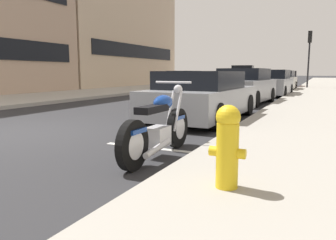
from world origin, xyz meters
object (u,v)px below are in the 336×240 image
Objects in this scene: parked_car_behind_motorcycle at (244,87)px; traffic_signal_near_corner at (309,47)px; parked_car_near_corner at (280,81)px; crossing_truck at (250,76)px; parked_car_mid_block at (271,83)px; parked_motorcycle at (159,128)px; fire_hydrant at (228,144)px; car_opposite_curb at (183,81)px; parked_car_second_in_row at (285,80)px; parked_car_far_down_curb at (203,96)px.

traffic_signal_near_corner reaches higher than parked_car_behind_motorcycle.
parked_car_near_corner is 0.80× the size of crossing_truck.
parked_motorcycle is at bearing -177.15° from parked_car_mid_block.
parked_car_near_corner reaches higher than fire_hydrant.
parked_car_behind_motorcycle is 10.22m from car_opposite_curb.
car_opposite_curb is (17.39, 6.78, 0.22)m from parked_motorcycle.
parked_car_near_corner is (10.56, -0.28, -0.02)m from parked_car_behind_motorcycle.
traffic_signal_near_corner reaches higher than car_opposite_curb.
parked_motorcycle is 25.01m from parked_car_second_in_row.
parked_car_far_down_curb is 5.16m from parked_car_behind_motorcycle.
parked_car_mid_block reaches higher than parked_car_second_in_row.
fire_hydrant is at bearing -178.89° from parked_car_second_in_row.
parked_car_second_in_row is (20.98, -0.10, 0.03)m from parked_car_far_down_curb.
car_opposite_curb is at bearing 111.74° from parked_car_near_corner.
traffic_signal_near_corner is (22.83, -1.21, 2.72)m from parked_motorcycle.
parked_car_mid_block is (4.96, -0.43, -0.01)m from parked_car_behind_motorcycle.
parked_car_near_corner is at bearing 152.25° from traffic_signal_near_corner.
parked_car_near_corner is 10.70m from crossing_truck.
traffic_signal_near_corner reaches higher than crossing_truck.
parked_car_mid_block is at bearing -0.53° from parked_car_far_down_curb.
traffic_signal_near_corner reaches higher than fire_hydrant.
parked_car_mid_block is 10.87m from parked_car_second_in_row.
parked_car_second_in_row is 0.75× the size of crossing_truck.
crossing_truck is at bearing 10.71° from fire_hydrant.
parked_car_behind_motorcycle is at bearing 95.52° from crossing_truck.
parked_motorcycle is 0.52× the size of parked_car_behind_motorcycle.
parked_car_behind_motorcycle is 10.62m from fire_hydrant.
parked_car_far_down_curb is 1.02× the size of parked_car_near_corner.
car_opposite_curb is (8.21, 6.08, -0.03)m from parked_car_behind_motorcycle.
crossing_truck is at bearing 16.90° from parked_car_mid_block.
parked_motorcycle is 0.48× the size of car_opposite_curb.
fire_hydrant is at bearing -172.12° from parked_car_mid_block.
parked_car_mid_block is at bearing -177.02° from parked_car_near_corner.
parked_car_behind_motorcycle reaches higher than fire_hydrant.
parked_motorcycle is 19.75m from parked_car_near_corner.
parked_car_mid_block is 4.92× the size of fire_hydrant.
parked_car_behind_motorcycle is 1.02× the size of parked_car_second_in_row.
parked_car_behind_motorcycle is 15.82m from parked_car_second_in_row.
parked_car_far_down_curb is 10.13m from parked_car_mid_block.
traffic_signal_near_corner is (18.81, -1.89, 2.53)m from parked_car_far_down_curb.
parked_motorcycle is 9.21m from parked_car_behind_motorcycle.
crossing_truck is 31.44m from fire_hydrant.
fire_hydrant is (-18.63, -8.16, -0.08)m from car_opposite_curb.
parked_motorcycle is 1.86m from fire_hydrant.
car_opposite_curb is (3.25, 6.51, -0.02)m from parked_car_mid_block.
car_opposite_curb is (-12.26, 2.32, -0.26)m from crossing_truck.
parked_car_mid_block is at bearing 100.23° from crossing_truck.
parked_car_far_down_curb is 5.65m from fire_hydrant.
parked_car_behind_motorcycle is at bearing 176.44° from parked_car_second_in_row.
parked_car_second_in_row is 0.92× the size of car_opposite_curb.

